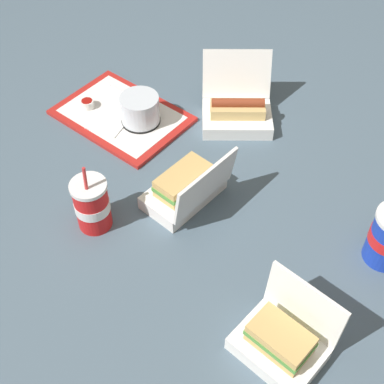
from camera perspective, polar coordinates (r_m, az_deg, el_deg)
name	(u,v)px	position (r m, az deg, el deg)	size (l,w,h in m)	color
ground_plane	(193,207)	(1.35, 0.06, -1.64)	(3.20, 3.20, 0.00)	#4C6070
food_tray	(122,116)	(1.61, -7.51, 8.08)	(0.40, 0.31, 0.01)	red
cake_container	(140,110)	(1.55, -5.56, 8.68)	(0.11, 0.11, 0.09)	black
ketchup_cup	(87,104)	(1.64, -11.11, 9.24)	(0.04, 0.04, 0.02)	white
napkin_stack	(108,123)	(1.58, -8.91, 7.34)	(0.10, 0.10, 0.00)	white
plastic_fork	(123,91)	(1.68, -7.38, 10.62)	(0.11, 0.01, 0.01)	white
clamshell_hotdog_right	(237,111)	(1.56, 4.82, 8.65)	(0.28, 0.28, 0.17)	white
clamshell_sandwich_center	(186,188)	(1.34, -0.68, 0.45)	(0.16, 0.22, 0.16)	white
clamshell_sandwich_back	(281,341)	(1.12, 9.51, -15.39)	(0.18, 0.15, 0.17)	white
soda_cup_back	(92,205)	(1.29, -10.62, -1.32)	(0.09, 0.09, 0.20)	red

